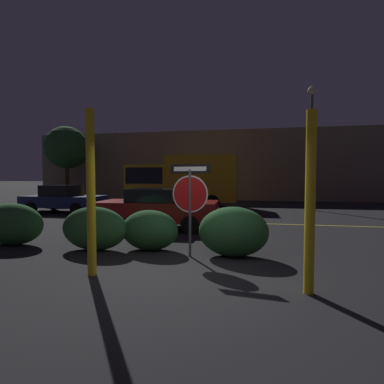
# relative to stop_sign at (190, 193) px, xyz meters

# --- Properties ---
(ground_plane) EXTENTS (260.00, 260.00, 0.00)m
(ground_plane) POSITION_rel_stop_sign_xyz_m (0.25, -1.41, -1.49)
(ground_plane) COLOR black
(road_center_stripe) EXTENTS (39.38, 0.12, 0.01)m
(road_center_stripe) POSITION_rel_stop_sign_xyz_m (0.25, 5.41, -1.49)
(road_center_stripe) COLOR gold
(road_center_stripe) RESTS_ON ground_plane
(stop_sign) EXTENTS (0.95, 0.14, 2.14)m
(stop_sign) POSITION_rel_stop_sign_xyz_m (0.00, 0.00, 0.00)
(stop_sign) COLOR #4C4C51
(stop_sign) RESTS_ON ground_plane
(yellow_pole_left) EXTENTS (0.16, 0.16, 3.10)m
(yellow_pole_left) POSITION_rel_stop_sign_xyz_m (-1.54, -1.65, 0.06)
(yellow_pole_left) COLOR yellow
(yellow_pole_left) RESTS_ON ground_plane
(yellow_pole_right) EXTENTS (0.16, 0.16, 2.88)m
(yellow_pole_right) POSITION_rel_stop_sign_xyz_m (2.29, -1.81, -0.05)
(yellow_pole_right) COLOR yellow
(yellow_pole_right) RESTS_ON ground_plane
(hedge_bush_0) EXTENTS (1.89, 0.84, 1.14)m
(hedge_bush_0) POSITION_rel_stop_sign_xyz_m (-5.01, 0.23, -0.92)
(hedge_bush_0) COLOR #2D6633
(hedge_bush_0) RESTS_ON ground_plane
(hedge_bush_1) EXTENTS (1.72, 0.74, 1.10)m
(hedge_bush_1) POSITION_rel_stop_sign_xyz_m (-2.49, 0.12, -0.94)
(hedge_bush_1) COLOR #2D6633
(hedge_bush_1) RESTS_ON ground_plane
(hedge_bush_2) EXTENTS (1.46, 0.86, 1.02)m
(hedge_bush_2) POSITION_rel_stop_sign_xyz_m (-1.12, 0.40, -0.98)
(hedge_bush_2) COLOR #285B2D
(hedge_bush_2) RESTS_ON ground_plane
(hedge_bush_3) EXTENTS (1.61, 0.89, 1.16)m
(hedge_bush_3) POSITION_rel_stop_sign_xyz_m (0.98, 0.19, -0.91)
(hedge_bush_3) COLOR #285B2D
(hedge_bush_3) RESTS_ON ground_plane
(passing_car_1) EXTENTS (4.19, 2.03, 1.44)m
(passing_car_1) POSITION_rel_stop_sign_xyz_m (-8.36, 7.43, -0.78)
(passing_car_1) COLOR navy
(passing_car_1) RESTS_ON ground_plane
(passing_car_2) EXTENTS (4.43, 2.15, 1.43)m
(passing_car_2) POSITION_rel_stop_sign_xyz_m (-1.95, 3.60, -0.76)
(passing_car_2) COLOR maroon
(passing_car_2) RESTS_ON ground_plane
(delivery_truck) EXTENTS (6.80, 2.66, 3.15)m
(delivery_truck) POSITION_rel_stop_sign_xyz_m (-2.91, 11.47, 0.21)
(delivery_truck) COLOR gold
(delivery_truck) RESTS_ON ground_plane
(street_lamp) EXTENTS (0.48, 0.48, 6.92)m
(street_lamp) POSITION_rel_stop_sign_xyz_m (4.65, 11.13, 3.10)
(street_lamp) COLOR #4C4C51
(street_lamp) RESTS_ON ground_plane
(tree_0) EXTENTS (3.48, 3.48, 6.04)m
(tree_0) POSITION_rel_stop_sign_xyz_m (-13.61, 15.57, 2.80)
(tree_0) COLOR #422D1E
(tree_0) RESTS_ON ground_plane
(building_backdrop) EXTENTS (34.25, 4.43, 5.68)m
(building_backdrop) POSITION_rel_stop_sign_xyz_m (-0.24, 19.68, 1.35)
(building_backdrop) COLOR #7A6B5B
(building_backdrop) RESTS_ON ground_plane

